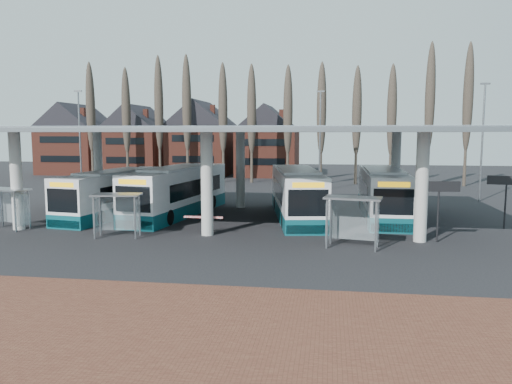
# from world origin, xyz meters

# --- Properties ---
(ground) EXTENTS (140.00, 140.00, 0.00)m
(ground) POSITION_xyz_m (0.00, 0.00, 0.00)
(ground) COLOR black
(ground) RESTS_ON ground
(brick_strip) EXTENTS (70.00, 10.00, 0.03)m
(brick_strip) POSITION_xyz_m (0.00, -12.00, 0.01)
(brick_strip) COLOR brown
(brick_strip) RESTS_ON ground
(station_canopy) EXTENTS (32.00, 16.00, 6.34)m
(station_canopy) POSITION_xyz_m (0.00, 8.00, 5.68)
(station_canopy) COLOR beige
(station_canopy) RESTS_ON ground
(poplar_row) EXTENTS (45.10, 1.10, 14.50)m
(poplar_row) POSITION_xyz_m (0.00, 33.00, 8.78)
(poplar_row) COLOR #473D33
(poplar_row) RESTS_ON ground
(townhouse_row) EXTENTS (36.80, 10.30, 12.25)m
(townhouse_row) POSITION_xyz_m (-15.75, 44.00, 5.94)
(townhouse_row) COLOR brown
(townhouse_row) RESTS_ON ground
(lamp_post_a) EXTENTS (0.80, 0.16, 10.17)m
(lamp_post_a) POSITION_xyz_m (-18.00, 22.00, 5.34)
(lamp_post_a) COLOR slate
(lamp_post_a) RESTS_ON ground
(lamp_post_b) EXTENTS (0.80, 0.16, 10.17)m
(lamp_post_b) POSITION_xyz_m (6.00, 26.00, 5.34)
(lamp_post_b) COLOR slate
(lamp_post_b) RESTS_ON ground
(lamp_post_c) EXTENTS (0.80, 0.16, 10.17)m
(lamp_post_c) POSITION_xyz_m (20.00, 20.00, 5.34)
(lamp_post_c) COLOR slate
(lamp_post_c) RESTS_ON ground
(bus_0) EXTENTS (4.29, 12.03, 3.27)m
(bus_0) POSITION_xyz_m (-8.29, 8.64, 1.54)
(bus_0) COLOR white
(bus_0) RESTS_ON ground
(bus_1) EXTENTS (4.44, 12.93, 3.52)m
(bus_1) POSITION_xyz_m (-3.88, 9.39, 1.66)
(bus_1) COLOR white
(bus_1) RESTS_ON ground
(bus_2) EXTENTS (4.78, 12.80, 3.48)m
(bus_2) POSITION_xyz_m (4.75, 9.37, 1.64)
(bus_2) COLOR white
(bus_2) RESTS_ON ground
(bus_3) EXTENTS (2.68, 12.42, 3.45)m
(bus_3) POSITION_xyz_m (10.77, 10.69, 1.63)
(bus_3) COLOR white
(bus_3) RESTS_ON ground
(shelter_0) EXTENTS (2.97, 1.98, 2.52)m
(shelter_0) POSITION_xyz_m (-12.63, 2.61, 1.83)
(shelter_0) COLOR gray
(shelter_0) RESTS_ON ground
(shelter_1) EXTENTS (2.85, 1.70, 2.50)m
(shelter_1) POSITION_xyz_m (-4.98, 1.31, 1.82)
(shelter_1) COLOR gray
(shelter_1) RESTS_ON ground
(shelter_2) EXTENTS (3.10, 1.94, 2.68)m
(shelter_2) POSITION_xyz_m (8.27, 0.56, 1.95)
(shelter_2) COLOR gray
(shelter_2) RESTS_ON ground
(info_sign_0) EXTENTS (2.25, 0.35, 3.35)m
(info_sign_0) POSITION_xyz_m (12.91, 2.50, 2.81)
(info_sign_0) COLOR black
(info_sign_0) RESTS_ON ground
(info_sign_1) EXTENTS (2.21, 0.56, 3.32)m
(info_sign_1) POSITION_xyz_m (17.86, 7.07, 2.78)
(info_sign_1) COLOR black
(info_sign_1) RESTS_ON ground
(barrier) EXTENTS (2.36, 0.64, 1.18)m
(barrier) POSITION_xyz_m (-0.29, 2.84, 0.91)
(barrier) COLOR black
(barrier) RESTS_ON ground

